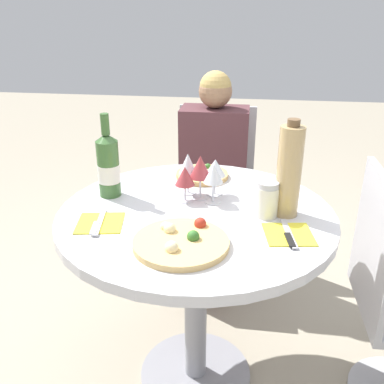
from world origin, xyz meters
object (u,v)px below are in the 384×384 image
object	(u,v)px
chair_behind_diner	(214,195)
pizza_large	(181,241)
dining_table	(196,247)
seated_diner	(212,196)
wine_bottle	(108,166)
tall_carafe	(289,171)

from	to	relation	value
chair_behind_diner	pizza_large	xyz separation A→B (m)	(-0.00, -1.14, 0.35)
dining_table	seated_diner	xyz separation A→B (m)	(-0.01, 0.74, -0.12)
pizza_large	wine_bottle	world-z (taller)	wine_bottle
tall_carafe	dining_table	bearing A→B (deg)	-176.60
seated_diner	tall_carafe	world-z (taller)	seated_diner
dining_table	wine_bottle	size ratio (longest dim) A/B	3.10
seated_diner	tall_carafe	size ratio (longest dim) A/B	3.43
wine_bottle	chair_behind_diner	bearing A→B (deg)	67.60
wine_bottle	tall_carafe	world-z (taller)	tall_carafe
wine_bottle	pizza_large	bearing A→B (deg)	-45.40
seated_diner	dining_table	bearing A→B (deg)	90.87
chair_behind_diner	wine_bottle	world-z (taller)	wine_bottle
tall_carafe	wine_bottle	bearing A→B (deg)	173.57
pizza_large	wine_bottle	bearing A→B (deg)	134.60
wine_bottle	dining_table	bearing A→B (deg)	-15.03
pizza_large	tall_carafe	xyz separation A→B (m)	(0.33, 0.26, 0.15)
dining_table	seated_diner	world-z (taller)	seated_diner
seated_diner	wine_bottle	size ratio (longest dim) A/B	3.65
chair_behind_diner	seated_diner	size ratio (longest dim) A/B	0.81
dining_table	tall_carafe	world-z (taller)	tall_carafe
seated_diner	pizza_large	size ratio (longest dim) A/B	3.93
dining_table	chair_behind_diner	bearing A→B (deg)	90.72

